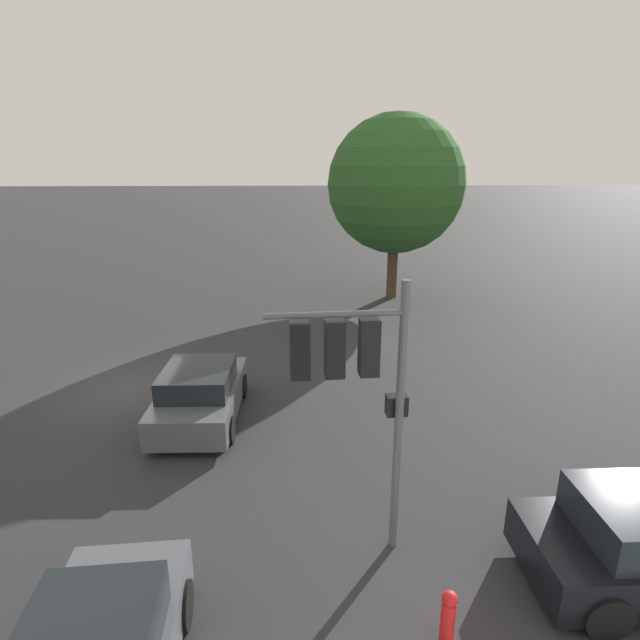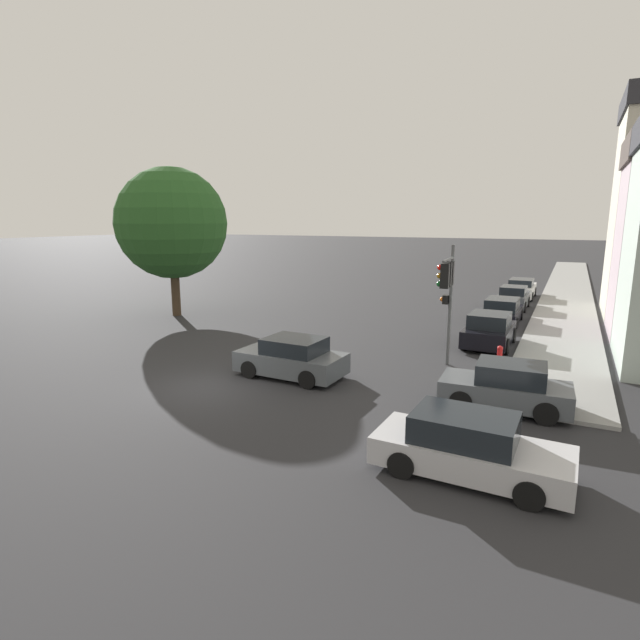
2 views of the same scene
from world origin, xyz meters
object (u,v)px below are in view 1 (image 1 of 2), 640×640
object	(u,v)px
street_tree	(396,184)
fire_hydrant	(448,617)
traffic_signal	(353,367)
crossing_car_0	(200,394)

from	to	relation	value
street_tree	fire_hydrant	bearing A→B (deg)	-8.30
traffic_signal	crossing_car_0	world-z (taller)	traffic_signal
street_tree	traffic_signal	size ratio (longest dim) A/B	1.83
crossing_car_0	fire_hydrant	size ratio (longest dim) A/B	4.39
fire_hydrant	crossing_car_0	bearing A→B (deg)	-145.93
crossing_car_0	fire_hydrant	bearing A→B (deg)	-144.38
street_tree	traffic_signal	xyz separation A→B (m)	(17.23, -3.96, -2.11)
street_tree	fire_hydrant	world-z (taller)	street_tree
fire_hydrant	traffic_signal	bearing A→B (deg)	-149.13
crossing_car_0	street_tree	bearing A→B (deg)	-29.22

